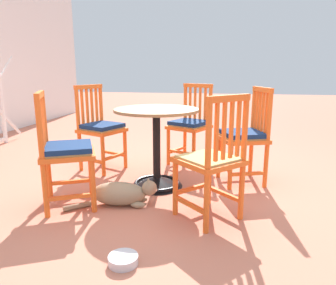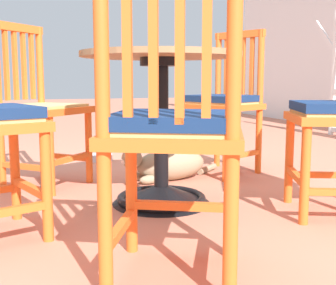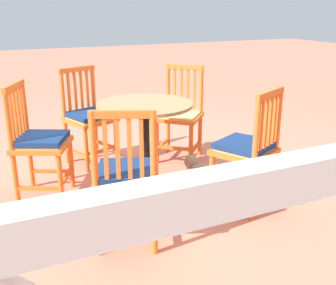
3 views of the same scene
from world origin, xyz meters
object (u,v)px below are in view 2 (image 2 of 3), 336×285
object	(u,v)px
orange_chair_at_corner	(173,133)
pet_water_bowl	(101,158)
cafe_table	(161,146)
orange_chair_tucked_in	(224,104)
orange_chair_near_fence	(41,110)
tabby_cat	(165,165)

from	to	relation	value
orange_chair_at_corner	pet_water_bowl	distance (m)	2.09
cafe_table	orange_chair_tucked_in	xyz separation A→B (m)	(-0.56, 0.60, 0.16)
cafe_table	orange_chair_near_fence	distance (m)	0.80
orange_chair_tucked_in	orange_chair_at_corner	world-z (taller)	same
orange_chair_near_fence	pet_water_bowl	xyz separation A→B (m)	(-0.66, 0.45, -0.41)
orange_chair_near_fence	orange_chair_at_corner	distance (m)	1.41
pet_water_bowl	cafe_table	bearing A→B (deg)	3.58
cafe_table	pet_water_bowl	size ratio (longest dim) A/B	4.47
orange_chair_tucked_in	tabby_cat	bearing A→B (deg)	-77.45
pet_water_bowl	tabby_cat	bearing A→B (deg)	18.09
orange_chair_near_fence	orange_chair_at_corner	size ratio (longest dim) A/B	1.00
cafe_table	orange_chair_at_corner	bearing A→B (deg)	-15.20
tabby_cat	orange_chair_tucked_in	bearing A→B (deg)	102.55
orange_chair_near_fence	orange_chair_tucked_in	bearing A→B (deg)	89.36
cafe_table	orange_chair_near_fence	bearing A→B (deg)	-137.60
tabby_cat	pet_water_bowl	size ratio (longest dim) A/B	4.16
cafe_table	tabby_cat	xyz separation A→B (m)	(-0.47, 0.17, -0.19)
tabby_cat	orange_chair_at_corner	bearing A→B (deg)	-17.13
tabby_cat	cafe_table	bearing A→B (deg)	-20.33
cafe_table	pet_water_bowl	distance (m)	1.27
orange_chair_at_corner	tabby_cat	distance (m)	1.37
orange_chair_at_corner	tabby_cat	world-z (taller)	orange_chair_at_corner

